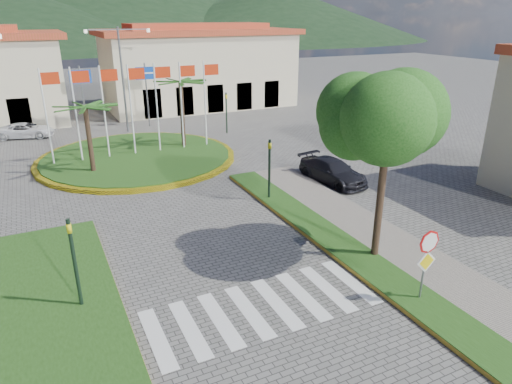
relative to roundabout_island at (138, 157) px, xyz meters
name	(u,v)px	position (x,y,z in m)	size (l,w,h in m)	color
sidewalk_right	(443,291)	(6.00, -20.00, -0.10)	(4.00, 28.00, 0.15)	gray
verge_right	(417,300)	(4.80, -20.00, -0.09)	(1.60, 28.00, 0.18)	#204413
median_left	(39,326)	(-6.50, -16.00, -0.09)	(5.00, 14.00, 0.18)	#204413
crosswalk	(260,308)	(0.00, -18.00, -0.17)	(8.00, 3.00, 0.01)	silver
roundabout_island	(138,157)	(0.00, 0.00, 0.00)	(12.70, 12.70, 6.00)	yellow
stop_sign	(427,255)	(4.90, -20.04, 1.61)	(0.80, 0.11, 2.65)	slate
deciduous_tree	(388,128)	(5.50, -17.00, 5.00)	(3.60, 3.60, 6.80)	black
traffic_light_left	(74,256)	(-5.20, -15.50, 1.77)	(0.15, 0.18, 3.20)	black
traffic_light_right	(269,164)	(4.50, -10.00, 1.77)	(0.15, 0.18, 3.20)	black
traffic_light_far	(226,109)	(8.00, 4.00, 1.77)	(0.18, 0.15, 3.20)	black
direction_sign_west	(82,88)	(-2.00, 8.97, 3.35)	(1.60, 0.14, 5.20)	slate
direction_sign_east	(146,84)	(3.00, 8.97, 3.35)	(1.60, 0.14, 5.20)	slate
street_lamp_centre	(122,75)	(1.00, 8.00, 4.32)	(4.80, 0.16, 8.00)	slate
building_right	(199,67)	(10.00, 16.00, 3.73)	(19.08, 9.54, 8.05)	beige
hill_far_east	(273,13)	(70.00, 113.00, 8.82)	(120.00, 120.00, 18.00)	black
white_van	(26,130)	(-6.43, 9.41, 0.38)	(1.86, 4.04, 1.12)	silver
car_dark_a	(17,124)	(-7.04, 12.14, 0.38)	(1.32, 3.27, 1.11)	black
car_dark_b	(184,105)	(7.69, 14.14, 0.38)	(1.18, 3.40, 1.12)	black
car_side_right	(333,171)	(8.99, -9.13, 0.47)	(1.82, 4.47, 1.30)	black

